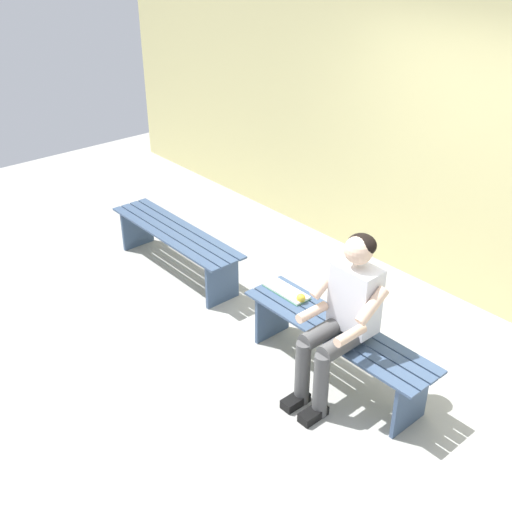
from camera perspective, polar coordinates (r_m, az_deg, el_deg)
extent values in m
cube|color=#9E9E99|center=(5.05, -9.82, -9.97)|extent=(10.00, 7.00, 0.04)
cube|color=#D1C684|center=(5.76, 16.84, 11.58)|extent=(9.50, 0.24, 3.02)
cube|color=#384C6B|center=(4.72, 8.69, -5.92)|extent=(1.64, 0.09, 0.02)
cube|color=#384C6B|center=(4.66, 7.85, -6.41)|extent=(1.64, 0.09, 0.02)
cube|color=#384C6B|center=(4.59, 6.98, -6.92)|extent=(1.64, 0.09, 0.02)
cube|color=#384C6B|center=(4.53, 6.09, -7.43)|extent=(1.64, 0.09, 0.02)
cube|color=#384C6B|center=(4.45, 14.03, -12.88)|extent=(0.03, 0.36, 0.43)
cube|color=#384C6B|center=(5.15, 1.52, -5.32)|extent=(0.03, 0.36, 0.43)
cube|color=#384C6B|center=(6.07, -6.26, 2.69)|extent=(1.69, 0.09, 0.02)
cube|color=#384C6B|center=(6.02, -7.06, 2.40)|extent=(1.69, 0.09, 0.02)
cube|color=#384C6B|center=(5.97, -7.87, 2.10)|extent=(1.69, 0.09, 0.02)
cube|color=#384C6B|center=(5.92, -8.69, 1.80)|extent=(1.69, 0.09, 0.02)
cube|color=#384C6B|center=(5.59, -3.12, -2.35)|extent=(0.03, 0.36, 0.43)
cube|color=#384C6B|center=(6.65, -10.86, 2.62)|extent=(0.03, 0.36, 0.43)
cube|color=silver|center=(4.39, 9.10, -3.78)|extent=(0.34, 0.20, 0.50)
sphere|color=beige|center=(4.19, 9.41, 0.54)|extent=(0.20, 0.20, 0.20)
ellipsoid|color=black|center=(4.19, 9.71, 1.02)|extent=(0.20, 0.19, 0.15)
cylinder|color=#4C4C4C|center=(4.35, 8.00, -7.98)|extent=(0.13, 0.40, 0.13)
cylinder|color=#4C4C4C|center=(4.45, 6.27, -6.95)|extent=(0.13, 0.40, 0.13)
cylinder|color=#4C4C4C|center=(4.40, 5.98, -11.76)|extent=(0.11, 0.11, 0.52)
cube|color=black|center=(4.52, 5.28, -14.28)|extent=(0.10, 0.22, 0.07)
cylinder|color=#4C4C4C|center=(4.49, 4.30, -10.66)|extent=(0.11, 0.11, 0.52)
cube|color=black|center=(4.61, 3.65, -13.14)|extent=(0.10, 0.22, 0.07)
cylinder|color=beige|center=(4.19, 10.62, -4.54)|extent=(0.08, 0.28, 0.23)
cylinder|color=beige|center=(4.20, 8.66, -7.22)|extent=(0.07, 0.26, 0.07)
cylinder|color=beige|center=(4.41, 6.44, -2.29)|extent=(0.08, 0.28, 0.23)
cylinder|color=beige|center=(4.39, 5.17, -5.18)|extent=(0.07, 0.26, 0.07)
sphere|color=gold|center=(4.86, 4.15, -3.88)|extent=(0.07, 0.07, 0.07)
cube|color=white|center=(4.92, 3.61, -3.71)|extent=(0.20, 0.15, 0.02)
cube|color=white|center=(5.05, 1.98, -2.76)|extent=(0.20, 0.15, 0.02)
cube|color=#33724C|center=(4.99, 2.78, -3.31)|extent=(0.41, 0.16, 0.01)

